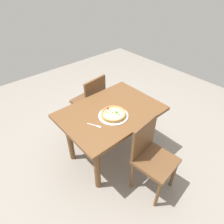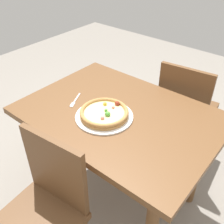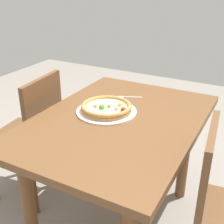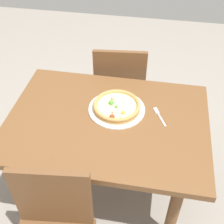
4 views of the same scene
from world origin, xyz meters
name	(u,v)px [view 3 (image 3 of 4)]	position (x,y,z in m)	size (l,w,h in m)	color
ground_plane	(117,222)	(0.00, 0.00, 0.00)	(6.00, 6.00, 0.00)	gray
dining_table	(118,137)	(0.00, 0.00, 0.63)	(1.18, 0.85, 0.75)	brown
chair_far	(31,133)	(-0.02, 0.64, 0.50)	(0.44, 0.44, 0.90)	brown
plate	(106,111)	(0.04, 0.09, 0.76)	(0.34, 0.34, 0.01)	white
pizza	(106,107)	(0.04, 0.09, 0.78)	(0.29, 0.29, 0.05)	#B78447
fork	(127,97)	(0.30, 0.09, 0.75)	(0.09, 0.16, 0.00)	silver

